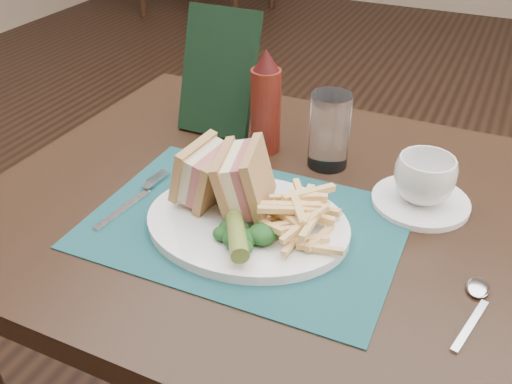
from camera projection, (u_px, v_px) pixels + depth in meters
floor at (338, 323)px, 1.69m from camera, size 7.00×7.00×0.00m
wall_back at (482, 15)px, 4.34m from camera, size 6.00×0.00×6.00m
table_main at (272, 359)px, 1.11m from camera, size 0.90×0.75×0.75m
placemat at (245, 224)px, 0.84m from camera, size 0.46×0.33×0.00m
plate at (247, 224)px, 0.83m from camera, size 0.32×0.26×0.01m
sandwich_half_a at (193, 169)px, 0.85m from camera, size 0.08×0.10×0.09m
sandwich_half_b at (230, 178)px, 0.82m from camera, size 0.10×0.12×0.10m
kale_garnish at (238, 234)px, 0.77m from camera, size 0.11×0.08×0.03m
pickle_spear at (236, 229)px, 0.77m from camera, size 0.08×0.12×0.03m
fries_pile at (302, 211)px, 0.80m from camera, size 0.18×0.20×0.05m
fork at (134, 197)px, 0.89m from camera, size 0.05×0.17×0.01m
spoon at (473, 310)px, 0.69m from camera, size 0.07×0.15×0.01m
saucer at (420, 202)px, 0.88m from camera, size 0.20×0.20×0.01m
coffee_cup at (425, 179)px, 0.86m from camera, size 0.13×0.13×0.07m
drinking_glass at (329, 131)px, 0.95m from camera, size 0.09×0.09×0.13m
ketchup_bottle at (266, 101)px, 0.98m from camera, size 0.07×0.07×0.19m
check_presenter at (219, 73)px, 1.04m from camera, size 0.14×0.09×0.23m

